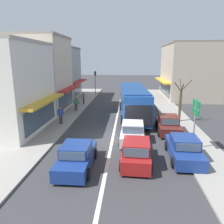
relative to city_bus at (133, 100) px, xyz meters
name	(u,v)px	position (x,y,z in m)	size (l,w,h in m)	color
ground_plane	(113,138)	(-1.72, -6.67, -1.88)	(140.00, 140.00, 0.00)	#353538
lane_centre_line	(116,124)	(-1.72, -2.67, -1.88)	(0.20, 28.00, 0.01)	silver
sidewalk_left	(54,116)	(-8.52, -0.67, -1.81)	(5.20, 44.00, 0.14)	gray
kerb_right	(176,119)	(4.48, -0.67, -1.82)	(2.80, 44.00, 0.12)	gray
shopfront_mid_block	(32,74)	(-11.90, 2.23, 2.48)	(8.98, 7.05, 8.74)	beige
shopfront_far_end	(55,73)	(-11.90, 10.35, 2.07)	(7.43, 8.55, 7.91)	#84939E
building_right_far	(193,71)	(9.77, 13.31, 2.38)	(9.82, 11.47, 8.53)	#B2A38E
city_bus	(133,100)	(0.00, 0.00, 0.00)	(3.19, 10.98, 3.23)	#1E4C99
hatchback_adjacent_lane_trail	(136,153)	(-0.01, -10.90, -1.17)	(1.95, 3.77, 1.54)	maroon
sedan_queue_gap_filler	(77,157)	(-3.43, -11.64, -1.22)	(1.90, 4.20, 1.47)	navy
sedan_behind_bus_near	(133,132)	(-0.16, -7.08, -1.22)	(2.02, 4.26, 1.47)	silver
parked_sedan_kerb_front	(184,149)	(2.99, -10.00, -1.22)	(1.96, 4.23, 1.47)	navy
parked_sedan_kerb_second	(168,125)	(2.91, -4.80, -1.22)	(2.00, 4.26, 1.47)	#561E19
traffic_light_downstreet	(95,79)	(-5.98, 12.64, 0.97)	(0.33, 0.24, 4.20)	gray
directional_road_sign	(196,112)	(3.91, -8.69, 0.82)	(0.10, 1.40, 3.60)	gray
street_tree_right	(180,102)	(4.55, -1.68, 0.12)	(1.71, 1.64, 4.25)	brown
pedestrian_with_handbag_near	(76,103)	(-6.69, 1.89, -0.81)	(0.64, 0.43, 1.63)	#333338
pedestrian_browsing_midblock	(61,114)	(-6.87, -3.52, -0.81)	(0.56, 0.30, 1.63)	#333338
pedestrian_far_walker	(84,97)	(-6.59, 5.84, -0.81)	(0.23, 0.57, 1.63)	#232838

